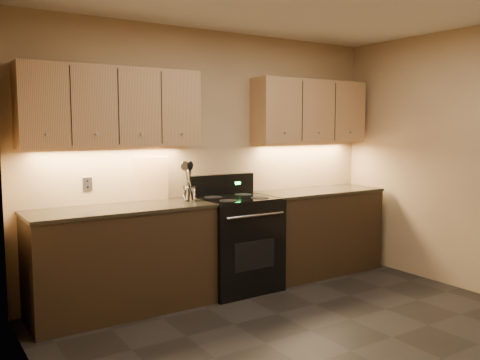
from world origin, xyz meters
name	(u,v)px	position (x,y,z in m)	size (l,w,h in m)	color
floor	(351,351)	(0.00, 0.00, 0.00)	(4.00, 4.00, 0.00)	black
wall_back	(213,159)	(0.00, 2.00, 1.30)	(4.00, 0.04, 2.60)	tan
wall_left	(63,194)	(-2.00, 0.00, 1.30)	(0.04, 4.00, 2.60)	tan
counter_left	(122,259)	(-1.10, 1.70, 0.47)	(1.62, 0.62, 0.93)	black
counter_right	(317,231)	(1.18, 1.70, 0.47)	(1.46, 0.62, 0.93)	black
stove	(236,242)	(0.08, 1.68, 0.48)	(0.76, 0.68, 1.14)	black
upper_cab_left	(113,107)	(-1.10, 1.85, 1.80)	(1.60, 0.30, 0.70)	tan
upper_cab_right	(310,112)	(1.18, 1.85, 1.80)	(1.44, 0.30, 0.70)	tan
outlet_plate	(87,184)	(-1.30, 1.99, 1.12)	(0.09, 0.01, 0.12)	#B2B5BA
utensil_crock	(189,194)	(-0.42, 1.72, 1.00)	(0.14, 0.14, 0.14)	white
cutting_board	(151,178)	(-0.70, 1.97, 1.14)	(0.33, 0.02, 0.42)	tan
wooden_spoon	(187,183)	(-0.45, 1.71, 1.10)	(0.06, 0.06, 0.31)	tan
black_spoon	(188,181)	(-0.43, 1.73, 1.12)	(0.06, 0.06, 0.35)	black
black_turner	(191,181)	(-0.40, 1.71, 1.12)	(0.08, 0.08, 0.34)	black
steel_spatula	(191,179)	(-0.39, 1.73, 1.13)	(0.08, 0.08, 0.37)	silver
steel_skimmer	(194,181)	(-0.38, 1.70, 1.12)	(0.09, 0.09, 0.36)	silver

